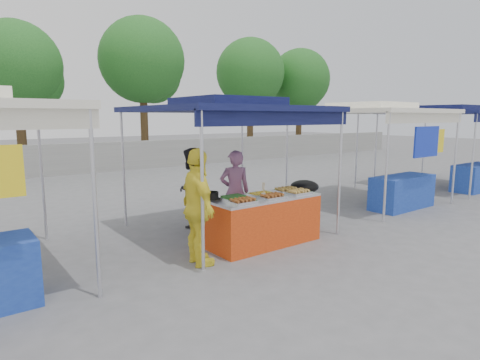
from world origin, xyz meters
TOP-DOWN VIEW (x-y plane):
  - ground_plane at (0.00, 0.00)m, footprint 80.00×80.00m
  - back_wall at (0.00, 11.00)m, footprint 40.00×0.25m
  - main_canopy at (0.00, 0.97)m, footprint 3.20×3.20m
  - neighbor_stall_right at (4.50, 0.57)m, footprint 3.20×3.20m
  - neighbor_stall_far at (8.50, 0.57)m, footprint 3.20×3.20m
  - tree_1 at (-1.58, 12.86)m, footprint 3.51×3.45m
  - tree_2 at (3.75, 13.07)m, footprint 3.98×3.98m
  - tree_3 at (10.15, 12.94)m, footprint 3.84×3.84m
  - tree_4 at (14.07, 12.93)m, footprint 3.74×3.72m
  - vendor_table at (0.00, -0.10)m, footprint 2.00×0.80m
  - food_tray_fl at (-0.66, -0.34)m, footprint 0.42×0.30m
  - food_tray_fm at (-0.03, -0.34)m, footprint 0.42×0.30m
  - food_tray_fr at (0.60, -0.33)m, footprint 0.42×0.30m
  - food_tray_bl at (-0.60, -0.02)m, footprint 0.42×0.30m
  - food_tray_bm at (-0.02, -0.02)m, footprint 0.42×0.30m
  - food_tray_br at (0.58, -0.03)m, footprint 0.42×0.30m
  - cooking_pot at (-0.86, 0.24)m, footprint 0.22×0.22m
  - skewer_cup at (-0.16, -0.26)m, footprint 0.08×0.08m
  - wok_burner at (1.39, 0.29)m, footprint 0.57×0.57m
  - crate_left at (-0.49, 0.55)m, footprint 0.52×0.36m
  - crate_right at (0.27, 0.65)m, footprint 0.44×0.31m
  - crate_stacked at (0.27, 0.65)m, footprint 0.41×0.29m
  - vendor_woman at (0.02, 0.79)m, footprint 0.69×0.59m
  - helper_man at (-0.43, 1.67)m, footprint 0.99×0.95m
  - customer_person at (-1.44, -0.27)m, footprint 0.60×1.09m

SIDE VIEW (x-z plane):
  - ground_plane at x=0.00m, z-range 0.00..0.00m
  - crate_right at x=0.27m, z-range 0.00..0.27m
  - crate_left at x=-0.49m, z-range 0.00..0.31m
  - crate_stacked at x=0.27m, z-range 0.27..0.51m
  - vendor_table at x=0.00m, z-range 0.00..0.85m
  - wok_burner at x=1.39m, z-range 0.09..1.05m
  - back_wall at x=0.00m, z-range 0.00..1.20m
  - vendor_woman at x=0.02m, z-range 0.00..1.59m
  - helper_man at x=-0.43m, z-range 0.00..1.60m
  - customer_person at x=-1.44m, z-range 0.00..1.76m
  - food_tray_fl at x=-0.66m, z-range 0.85..0.92m
  - food_tray_fm at x=-0.03m, z-range 0.85..0.92m
  - food_tray_fr at x=0.60m, z-range 0.85..0.92m
  - food_tray_bl at x=-0.60m, z-range 0.85..0.92m
  - food_tray_bm at x=-0.02m, z-range 0.85..0.92m
  - food_tray_br at x=0.58m, z-range 0.85..0.92m
  - skewer_cup at x=-0.16m, z-range 0.85..0.95m
  - cooking_pot at x=-0.86m, z-range 0.85..0.98m
  - neighbor_stall_right at x=4.50m, z-range 0.32..2.89m
  - neighbor_stall_far at x=8.50m, z-range 0.32..2.89m
  - main_canopy at x=0.00m, z-range 1.08..3.65m
  - tree_1 at x=-1.58m, z-range 1.09..7.02m
  - tree_4 at x=14.07m, z-range 1.18..7.57m
  - tree_3 at x=10.15m, z-range 1.21..7.81m
  - tree_2 at x=3.75m, z-range 1.26..8.09m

